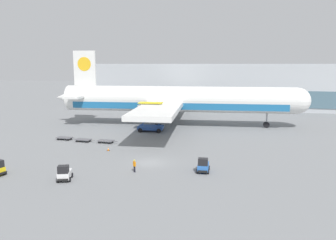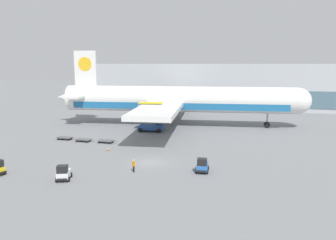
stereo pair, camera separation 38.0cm
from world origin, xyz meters
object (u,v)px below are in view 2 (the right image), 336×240
baggage_dolly_third (106,141)px  baggage_dolly_second (83,140)px  baggage_tug_far (63,173)px  baggage_dolly_lead (65,138)px  scissor_lift_loader (151,121)px  airplane_main (175,100)px  baggage_tug_mid (202,166)px  ground_crew_near (134,165)px  traffic_cone_near (108,149)px

baggage_dolly_third → baggage_dolly_second: bearing=-176.9°
baggage_tug_far → baggage_dolly_second: bearing=-178.5°
baggage_dolly_third → baggage_dolly_lead: bearing=178.6°
scissor_lift_loader → baggage_dolly_lead: size_ratio=1.63×
airplane_main → baggage_tug_mid: 33.56m
airplane_main → baggage_tug_mid: (10.74, -31.40, -4.96)m
baggage_tug_far → ground_crew_near: (7.28, 4.87, 0.12)m
airplane_main → baggage_dolly_third: airplane_main is taller
airplane_main → baggage_dolly_second: 23.99m
scissor_lift_loader → baggage_tug_far: 30.84m
baggage_dolly_third → baggage_tug_far: bearing=-78.7°
airplane_main → baggage_dolly_second: size_ratio=15.57×
scissor_lift_loader → baggage_tug_mid: 27.70m
airplane_main → baggage_dolly_lead: bearing=-137.7°
scissor_lift_loader → baggage_dolly_second: size_ratio=1.63×
baggage_dolly_lead → baggage_dolly_second: same height
baggage_dolly_lead → baggage_dolly_second: 4.23m
scissor_lift_loader → baggage_tug_mid: size_ratio=2.39×
scissor_lift_loader → airplane_main: bearing=59.6°
scissor_lift_loader → traffic_cone_near: scissor_lift_loader is taller
baggage_tug_far → scissor_lift_loader: bearing=156.6°
scissor_lift_loader → ground_crew_near: size_ratio=3.57×
baggage_dolly_second → baggage_dolly_lead: bearing=173.8°
scissor_lift_loader → baggage_dolly_lead: scissor_lift_loader is taller
baggage_tug_far → traffic_cone_near: size_ratio=4.25×
airplane_main → baggage_dolly_second: (-12.69, -19.61, -5.45)m
traffic_cone_near → baggage_dolly_lead: bearing=154.3°
baggage_tug_mid → baggage_dolly_third: (-19.05, 11.86, -0.49)m
baggage_dolly_second → baggage_tug_mid: bearing=-24.6°
ground_crew_near → baggage_dolly_third: bearing=164.4°
baggage_dolly_third → traffic_cone_near: 5.48m
airplane_main → baggage_dolly_lead: size_ratio=15.57×
baggage_tug_mid → baggage_dolly_third: bearing=-125.6°
baggage_tug_far → baggage_dolly_third: (-3.05, 18.87, -0.49)m
ground_crew_near → airplane_main: bearing=131.4°
baggage_dolly_second → baggage_tug_far: bearing=-66.3°
scissor_lift_loader → baggage_tug_far: scissor_lift_loader is taller
airplane_main → ground_crew_near: size_ratio=34.11×
baggage_dolly_lead → traffic_cone_near: traffic_cone_near is taller
airplane_main → ground_crew_near: airplane_main is taller
scissor_lift_loader → baggage_dolly_third: 12.98m
baggage_tug_mid → ground_crew_near: (-8.72, -2.14, 0.12)m
airplane_main → baggage_dolly_lead: (-16.88, -19.00, -5.45)m
airplane_main → baggage_dolly_third: (-8.31, -19.54, -5.45)m
airplane_main → baggage_tug_mid: bearing=-77.2°
airplane_main → baggage_dolly_lead: 25.99m
airplane_main → scissor_lift_loader: 9.12m
airplane_main → traffic_cone_near: airplane_main is taller
scissor_lift_loader → baggage_dolly_second: scissor_lift_loader is taller
baggage_tug_far → baggage_dolly_second: baggage_tug_far is taller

